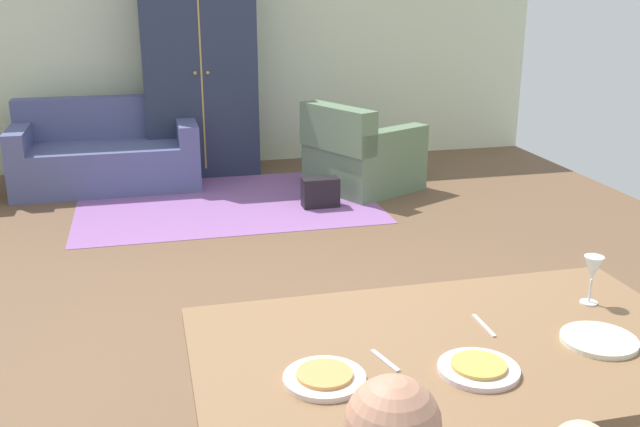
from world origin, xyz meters
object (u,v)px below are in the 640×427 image
(armoire, at_px, (199,69))
(wine_glass, at_px, (593,270))
(dining_table, at_px, (453,364))
(handbag, at_px, (320,192))
(plate_near_child, at_px, (478,369))
(couch, at_px, (107,155))
(plate_near_woman, at_px, (599,340))
(plate_near_man, at_px, (325,379))
(armchair, at_px, (360,156))

(armoire, bearing_deg, wine_glass, -79.33)
(dining_table, relative_size, handbag, 5.35)
(plate_near_child, bearing_deg, couch, 103.90)
(plate_near_woman, distance_m, handbag, 4.10)
(plate_near_woman, distance_m, wine_glass, 0.34)
(wine_glass, distance_m, couch, 5.32)
(wine_glass, xyz_separation_m, couch, (-1.92, 4.92, -0.59))
(dining_table, distance_m, plate_near_woman, 0.49)
(plate_near_child, height_order, plate_near_woman, same)
(plate_near_woman, bearing_deg, armoire, 98.67)
(dining_table, distance_m, wine_glass, 0.67)
(plate_near_man, distance_m, wine_glass, 1.13)
(armoire, distance_m, handbag, 1.95)
(dining_table, distance_m, plate_near_man, 0.49)
(plate_near_man, relative_size, handbag, 0.78)
(dining_table, bearing_deg, plate_near_child, -90.00)
(dining_table, height_order, handbag, dining_table)
(handbag, bearing_deg, wine_glass, -88.43)
(plate_near_child, height_order, armchair, armchair)
(couch, relative_size, armchair, 1.48)
(plate_near_woman, bearing_deg, couch, 108.87)
(plate_near_man, xyz_separation_m, plate_near_child, (0.47, -0.06, 0.00))
(plate_near_child, distance_m, armoire, 5.62)
(plate_near_woman, height_order, handbag, plate_near_woman)
(plate_near_man, bearing_deg, plate_near_child, -7.26)
(plate_near_woman, distance_m, armchair, 4.58)
(plate_near_woman, xyz_separation_m, couch, (-1.78, 5.20, -0.47))
(plate_near_man, bearing_deg, couch, 99.11)
(armoire, bearing_deg, armchair, -35.89)
(couch, bearing_deg, armoire, 18.95)
(couch, bearing_deg, plate_near_woman, -71.13)
(wine_glass, bearing_deg, plate_near_man, -164.57)
(dining_table, distance_m, armchair, 4.55)
(wine_glass, bearing_deg, armchair, 84.63)
(plate_near_child, xyz_separation_m, handbag, (0.51, 4.13, -0.64))
(plate_near_man, bearing_deg, handbag, 76.40)
(dining_table, height_order, armoire, armoire)
(dining_table, relative_size, armoire, 0.82)
(plate_near_man, distance_m, armchair, 4.80)
(wine_glass, height_order, armoire, armoire)
(dining_table, relative_size, plate_near_child, 6.85)
(handbag, bearing_deg, armchair, 43.51)
(couch, bearing_deg, handbag, -32.45)
(armoire, xyz_separation_m, handbag, (0.88, -1.48, -0.92))
(plate_near_man, height_order, armoire, armoire)
(dining_table, xyz_separation_m, plate_near_child, (-0.00, -0.18, 0.08))
(plate_near_man, relative_size, couch, 0.15)
(dining_table, distance_m, plate_near_child, 0.20)
(armchair, relative_size, armoire, 0.55)
(plate_near_child, xyz_separation_m, armchair, (1.01, 4.60, -0.45))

